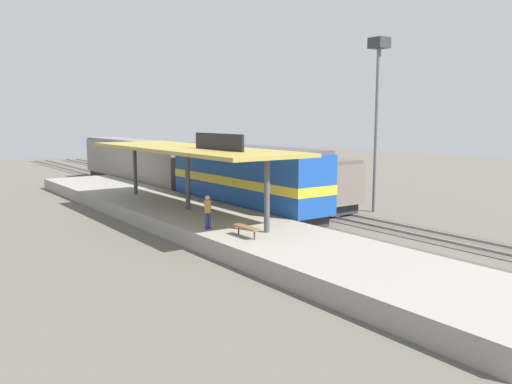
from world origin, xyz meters
TOP-DOWN VIEW (x-y plane):
  - ground_plane at (2.00, 0.00)m, footprint 120.00×120.00m
  - track_near at (0.00, 0.00)m, footprint 3.20×110.00m
  - track_far at (4.60, 0.00)m, footprint 3.20×110.00m
  - platform at (-4.60, 0.00)m, footprint 6.00×44.00m
  - station_canopy at (-4.60, -0.09)m, footprint 5.20×18.00m
  - platform_bench at (-6.00, -8.26)m, footprint 0.44×1.70m
  - locomotive at (0.00, 0.56)m, footprint 2.93×14.43m
  - passenger_carriage_single at (0.00, 18.56)m, footprint 2.90×20.00m
  - freight_car at (4.60, 1.36)m, footprint 2.80×12.00m
  - light_mast at (7.80, -3.87)m, footprint 1.10×1.10m
  - person_waiting at (-6.57, -5.69)m, footprint 0.34×0.34m

SIDE VIEW (x-z plane):
  - ground_plane at x=2.00m, z-range 0.00..0.00m
  - track_near at x=0.00m, z-range -0.05..0.11m
  - track_far at x=4.60m, z-range -0.05..0.11m
  - platform at x=-4.60m, z-range 0.00..0.90m
  - platform_bench at x=-6.00m, z-range 1.09..1.59m
  - person_waiting at x=-6.57m, z-range 1.00..2.71m
  - freight_car at x=4.60m, z-range 0.20..3.74m
  - passenger_carriage_single at x=0.00m, z-range 0.19..4.43m
  - locomotive at x=0.00m, z-range 0.19..4.63m
  - station_canopy at x=-4.60m, z-range 2.18..6.88m
  - light_mast at x=7.80m, z-range 2.55..14.25m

